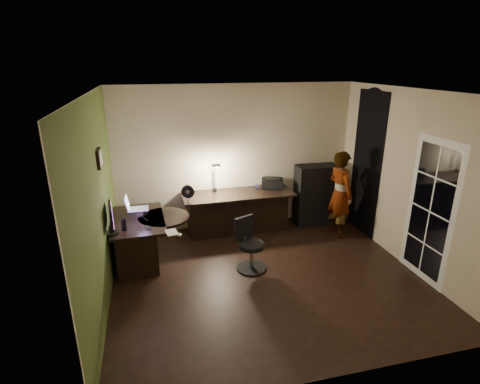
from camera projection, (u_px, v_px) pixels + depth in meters
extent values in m
cube|color=black|center=(266.00, 276.00, 5.65)|extent=(4.50, 4.00, 0.01)
cube|color=silver|center=(271.00, 91.00, 4.75)|extent=(4.50, 4.00, 0.01)
cube|color=beige|center=(236.00, 158.00, 7.04)|extent=(4.50, 0.01, 2.70)
cube|color=beige|center=(337.00, 263.00, 3.36)|extent=(4.50, 0.01, 2.70)
cube|color=beige|center=(97.00, 206.00, 4.69)|extent=(0.01, 4.00, 2.70)
cube|color=beige|center=(409.00, 180.00, 5.71)|extent=(0.01, 4.00, 2.70)
cube|color=#475A24|center=(99.00, 206.00, 4.70)|extent=(0.00, 4.00, 2.70)
cube|color=black|center=(367.00, 164.00, 6.78)|extent=(0.01, 0.90, 2.60)
cube|color=white|center=(430.00, 212.00, 5.30)|extent=(0.02, 0.92, 2.10)
cube|color=black|center=(99.00, 158.00, 4.95)|extent=(0.04, 0.30, 0.25)
cube|color=black|center=(140.00, 241.00, 5.93)|extent=(0.85, 1.33, 0.75)
cube|color=black|center=(238.00, 213.00, 7.01)|extent=(2.06, 0.74, 0.77)
cube|color=black|center=(316.00, 195.00, 7.31)|extent=(0.81, 0.43, 1.19)
cube|color=silver|center=(138.00, 212.00, 5.94)|extent=(0.29, 0.27, 0.10)
cube|color=silver|center=(137.00, 202.00, 5.89)|extent=(0.34, 0.32, 0.24)
cube|color=black|center=(110.00, 224.00, 5.25)|extent=(0.15, 0.49, 0.32)
ellipsoid|color=silver|center=(180.00, 235.00, 5.24)|extent=(0.07, 0.10, 0.03)
cube|color=black|center=(148.00, 228.00, 5.49)|extent=(0.11, 0.15, 0.01)
cube|color=black|center=(146.00, 220.00, 5.77)|extent=(0.07, 0.13, 0.01)
cylinder|color=black|center=(124.00, 224.00, 5.39)|extent=(0.09, 0.09, 0.18)
cube|color=silver|center=(172.00, 232.00, 5.34)|extent=(0.19, 0.24, 0.01)
cube|color=black|center=(188.00, 195.00, 6.27)|extent=(0.25, 0.17, 0.34)
cube|color=#252F98|center=(261.00, 186.00, 7.10)|extent=(0.21, 0.15, 0.09)
cube|color=black|center=(272.00, 183.00, 7.17)|extent=(0.48, 0.42, 0.18)
cube|color=black|center=(214.00, 176.00, 6.87)|extent=(0.15, 0.27, 0.60)
cube|color=black|center=(252.00, 245.00, 5.70)|extent=(0.61, 0.61, 0.83)
imported|color=#D8A88C|center=(340.00, 194.00, 6.77)|extent=(0.47, 0.62, 1.59)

